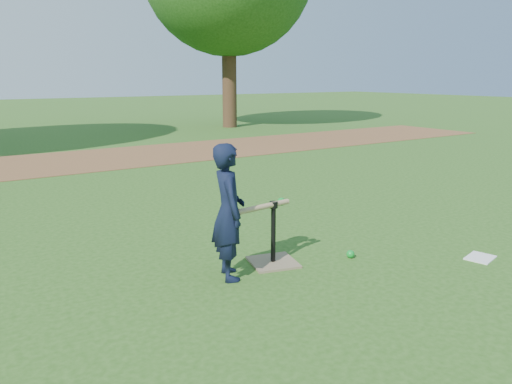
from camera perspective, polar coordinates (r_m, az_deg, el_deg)
ground at (r=4.52m, az=3.13°, el=-9.88°), size 80.00×80.00×0.00m
dirt_strip at (r=11.26m, az=-20.20°, el=3.32°), size 24.00×3.00×0.01m
child at (r=4.38m, az=-3.17°, el=-2.28°), size 0.41×0.51×1.21m
wiffle_ball_ground at (r=5.08m, az=10.74°, el=-6.98°), size 0.08×0.08×0.08m
clipboard at (r=5.47m, az=24.25°, el=-6.86°), size 0.35×0.30×0.01m
batting_tee at (r=4.84m, az=1.97°, el=-6.92°), size 0.52×0.52×0.61m
swing_action at (r=4.64m, az=1.08°, el=-1.61°), size 0.64×0.21×0.09m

